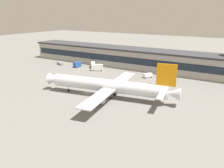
{
  "coord_description": "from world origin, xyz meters",
  "views": [
    {
      "loc": [
        64.65,
        -82.35,
        36.51
      ],
      "look_at": [
        10.94,
        4.63,
        5.0
      ],
      "focal_mm": 37.27,
      "sensor_mm": 36.0,
      "label": 1
    }
  ],
  "objects_px": {
    "stair_truck": "(77,64)",
    "fuel_truck": "(93,65)",
    "catering_truck": "(97,67)",
    "crew_van": "(148,75)",
    "airliner": "(109,86)",
    "baggage_tug": "(161,76)",
    "belt_loader": "(60,63)",
    "traffic_cone_0": "(69,96)"
  },
  "relations": [
    {
      "from": "stair_truck",
      "to": "fuel_truck",
      "type": "distance_m",
      "value": 11.13
    },
    {
      "from": "belt_loader",
      "to": "stair_truck",
      "type": "bearing_deg",
      "value": 1.9
    },
    {
      "from": "catering_truck",
      "to": "crew_van",
      "type": "bearing_deg",
      "value": 2.73
    },
    {
      "from": "airliner",
      "to": "catering_truck",
      "type": "bearing_deg",
      "value": 131.41
    },
    {
      "from": "stair_truck",
      "to": "baggage_tug",
      "type": "distance_m",
      "value": 59.74
    },
    {
      "from": "belt_loader",
      "to": "baggage_tug",
      "type": "distance_m",
      "value": 75.83
    },
    {
      "from": "traffic_cone_0",
      "to": "fuel_truck",
      "type": "bearing_deg",
      "value": 115.52
    },
    {
      "from": "airliner",
      "to": "stair_truck",
      "type": "bearing_deg",
      "value": 142.56
    },
    {
      "from": "traffic_cone_0",
      "to": "stair_truck",
      "type": "bearing_deg",
      "value": 126.22
    },
    {
      "from": "stair_truck",
      "to": "baggage_tug",
      "type": "relative_size",
      "value": 1.49
    },
    {
      "from": "stair_truck",
      "to": "fuel_truck",
      "type": "relative_size",
      "value": 0.73
    },
    {
      "from": "airliner",
      "to": "crew_van",
      "type": "bearing_deg",
      "value": 87.69
    },
    {
      "from": "airliner",
      "to": "baggage_tug",
      "type": "height_order",
      "value": "airliner"
    },
    {
      "from": "baggage_tug",
      "to": "crew_van",
      "type": "bearing_deg",
      "value": -145.67
    },
    {
      "from": "stair_truck",
      "to": "baggage_tug",
      "type": "xyz_separation_m",
      "value": [
        59.53,
        4.9,
        -0.89
      ]
    },
    {
      "from": "baggage_tug",
      "to": "fuel_truck",
      "type": "xyz_separation_m",
      "value": [
        -49.62,
        0.16,
        0.8
      ]
    },
    {
      "from": "belt_loader",
      "to": "airliner",
      "type": "bearing_deg",
      "value": -29.88
    },
    {
      "from": "catering_truck",
      "to": "crew_van",
      "type": "distance_m",
      "value": 34.94
    },
    {
      "from": "belt_loader",
      "to": "stair_truck",
      "type": "xyz_separation_m",
      "value": [
        16.1,
        0.53,
        0.83
      ]
    },
    {
      "from": "airliner",
      "to": "traffic_cone_0",
      "type": "distance_m",
      "value": 18.9
    },
    {
      "from": "airliner",
      "to": "traffic_cone_0",
      "type": "height_order",
      "value": "airliner"
    },
    {
      "from": "baggage_tug",
      "to": "catering_truck",
      "type": "bearing_deg",
      "value": -171.4
    },
    {
      "from": "belt_loader",
      "to": "fuel_truck",
      "type": "distance_m",
      "value": 26.62
    },
    {
      "from": "crew_van",
      "to": "fuel_truck",
      "type": "bearing_deg",
      "value": 173.6
    },
    {
      "from": "fuel_truck",
      "to": "crew_van",
      "type": "bearing_deg",
      "value": -6.4
    },
    {
      "from": "catering_truck",
      "to": "baggage_tug",
      "type": "height_order",
      "value": "catering_truck"
    },
    {
      "from": "catering_truck",
      "to": "traffic_cone_0",
      "type": "relative_size",
      "value": 12.7
    },
    {
      "from": "airliner",
      "to": "stair_truck",
      "type": "height_order",
      "value": "airliner"
    },
    {
      "from": "traffic_cone_0",
      "to": "belt_loader",
      "type": "bearing_deg",
      "value": 137.14
    },
    {
      "from": "belt_loader",
      "to": "fuel_truck",
      "type": "relative_size",
      "value": 0.79
    },
    {
      "from": "catering_truck",
      "to": "traffic_cone_0",
      "type": "xyz_separation_m",
      "value": [
        17.56,
        -46.92,
        -2.0
      ]
    },
    {
      "from": "catering_truck",
      "to": "belt_loader",
      "type": "bearing_deg",
      "value": 178.53
    },
    {
      "from": "stair_truck",
      "to": "crew_van",
      "type": "bearing_deg",
      "value": 0.28
    },
    {
      "from": "fuel_truck",
      "to": "traffic_cone_0",
      "type": "height_order",
      "value": "fuel_truck"
    },
    {
      "from": "belt_loader",
      "to": "crew_van",
      "type": "height_order",
      "value": "crew_van"
    },
    {
      "from": "crew_van",
      "to": "traffic_cone_0",
      "type": "relative_size",
      "value": 9.39
    },
    {
      "from": "belt_loader",
      "to": "crew_van",
      "type": "xyz_separation_m",
      "value": [
        68.83,
        0.79,
        0.31
      ]
    },
    {
      "from": "airliner",
      "to": "fuel_truck",
      "type": "height_order",
      "value": "airliner"
    },
    {
      "from": "traffic_cone_0",
      "to": "airliner",
      "type": "bearing_deg",
      "value": 30.21
    },
    {
      "from": "airliner",
      "to": "baggage_tug",
      "type": "relative_size",
      "value": 15.32
    },
    {
      "from": "stair_truck",
      "to": "fuel_truck",
      "type": "bearing_deg",
      "value": 27.04
    },
    {
      "from": "airliner",
      "to": "catering_truck",
      "type": "height_order",
      "value": "airliner"
    }
  ]
}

